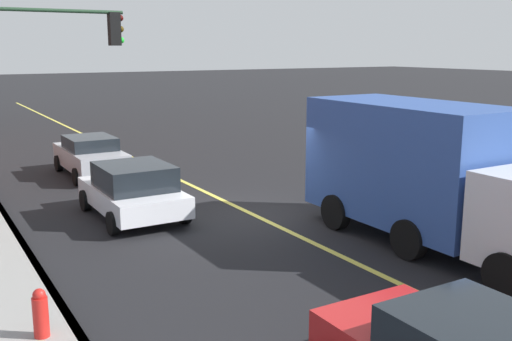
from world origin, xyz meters
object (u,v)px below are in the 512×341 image
car_white (133,190)px  fire_hydrant (41,318)px  car_silver (90,155)px  traffic_light_mast (39,70)px  truck_blue (432,173)px

car_white → fire_hydrant: 7.11m
car_silver → traffic_light_mast: bearing=152.5°
car_white → car_silver: car_white is taller
traffic_light_mast → fire_hydrant: size_ratio=6.19×
car_white → car_silver: size_ratio=0.94×
car_silver → fire_hydrant: (-12.17, 4.08, -0.28)m
truck_blue → traffic_light_mast: size_ratio=1.26×
fire_hydrant → car_white: bearing=-30.5°
car_silver → truck_blue: size_ratio=0.57×
car_white → truck_blue: 7.81m
car_white → car_silver: (6.05, -0.47, -0.02)m
car_silver → car_white: bearing=175.5°
car_white → truck_blue: truck_blue is taller
car_white → fire_hydrant: size_ratio=4.20×
car_silver → fire_hydrant: car_silver is taller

